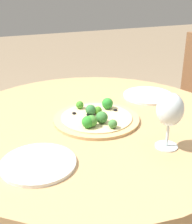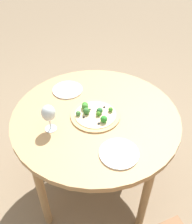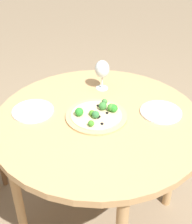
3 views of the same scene
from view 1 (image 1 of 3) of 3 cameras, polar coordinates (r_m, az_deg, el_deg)
The scene contains 5 objects.
dining_table at distance 1.11m, azimuth -0.50°, elevation -5.27°, with size 1.01×1.01×0.73m.
pizza at distance 1.07m, azimuth 0.02°, elevation -0.95°, with size 0.30×0.30×0.05m.
wine_glass at distance 0.89m, azimuth 13.37°, elevation 0.20°, with size 0.08×0.08×0.17m.
plate_near at distance 0.85m, azimuth -10.52°, elevation -9.22°, with size 0.20×0.20×0.01m.
plate_far at distance 1.31m, azimuth 9.51°, elevation 3.00°, with size 0.20×0.20×0.01m.
Camera 1 is at (-0.90, 0.35, 1.19)m, focal length 50.00 mm.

